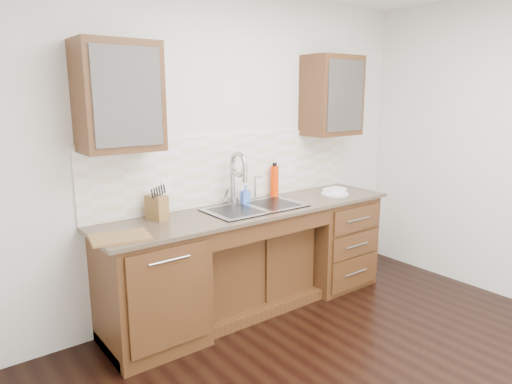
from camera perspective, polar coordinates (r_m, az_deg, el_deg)
wall_back at (r=4.04m, az=-3.45°, el=5.12°), size 4.00×0.10×2.70m
wall_left at (r=1.62m, az=-29.20°, el=-7.31°), size 0.10×3.50×2.70m
base_cabinet_left at (r=3.53m, az=-13.05°, el=-11.63°), size 0.70×0.62×0.88m
base_cabinet_center at (r=4.07m, az=-1.12°, el=-9.36°), size 1.20×0.44×0.70m
base_cabinet_right at (r=4.57m, az=9.26°, el=-5.87°), size 0.70×0.62×0.88m
countertop at (r=3.82m, az=-0.23°, el=-2.21°), size 2.70×0.65×0.03m
backsplash at (r=4.01m, az=-2.94°, el=2.98°), size 2.70×0.02×0.59m
sink at (r=3.83m, az=-0.09°, el=-3.27°), size 0.84×0.46×0.19m
faucet at (r=3.91m, az=-2.95°, el=1.32°), size 0.04×0.04×0.40m
filter_tap at (r=4.07m, az=-0.11°, el=0.64°), size 0.02×0.02×0.24m
upper_cabinet_left at (r=3.33m, az=-16.83°, el=11.32°), size 0.55×0.34×0.75m
upper_cabinet_right at (r=4.52m, az=9.45°, el=11.78°), size 0.55×0.34×0.75m
outlet_left at (r=3.69m, az=-11.16°, el=0.62°), size 0.08×0.01×0.12m
outlet_right at (r=4.41m, az=4.17°, el=2.69°), size 0.08×0.01×0.12m
soap_bottle at (r=3.97m, az=-1.33°, el=-0.29°), size 0.08×0.08×0.16m
water_bottle at (r=4.21m, az=2.33°, el=1.34°), size 0.08×0.08×0.29m
plate at (r=4.38m, az=9.83°, el=-0.23°), size 0.32×0.32×0.01m
dish_towel at (r=4.46m, az=9.80°, el=0.30°), size 0.19×0.15×0.03m
knife_block at (r=3.54m, az=-12.30°, el=-1.90°), size 0.14×0.19×0.18m
cutting_board at (r=3.15m, az=-16.62°, el=-5.45°), size 0.42×0.33×0.02m
cup_left_a at (r=3.29m, az=-18.78°, el=10.27°), size 0.16×0.16×0.09m
cup_left_b at (r=3.38m, az=-14.34°, el=10.65°), size 0.14×0.14×0.10m
cup_right_a at (r=4.42m, az=8.17°, el=11.20°), size 0.18×0.18×0.11m
cup_right_b at (r=4.61m, az=10.54°, el=11.03°), size 0.10×0.10×0.09m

